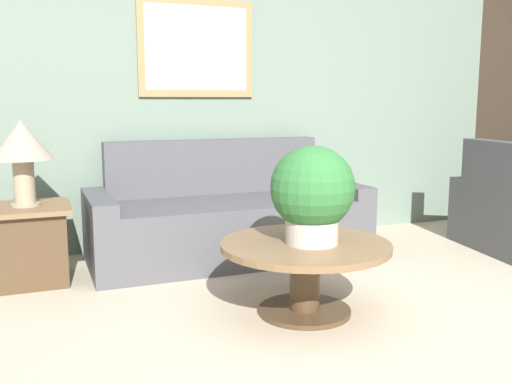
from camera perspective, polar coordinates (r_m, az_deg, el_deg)
name	(u,v)px	position (r m, az deg, el deg)	size (l,w,h in m)	color
ground_plane	(449,369)	(3.03, 18.78, -16.44)	(20.00, 20.00, 0.00)	#BCAD93
wall_back	(241,98)	(5.24, -1.47, 9.42)	(7.37, 0.09, 2.60)	slate
couch_main	(227,220)	(4.71, -2.92, -2.85)	(2.23, 0.92, 0.95)	#4C4C51
coffee_table	(305,262)	(3.47, 4.93, -6.97)	(1.03, 1.03, 0.44)	#4C3823
side_table	(28,243)	(4.36, -21.83, -4.80)	(0.60, 0.60, 0.56)	#4C3823
table_lamp	(22,145)	(4.26, -22.39, 4.35)	(0.42, 0.42, 0.60)	tan
potted_plant_on_table	(312,192)	(3.36, 5.66, -0.04)	(0.50, 0.50, 0.58)	beige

